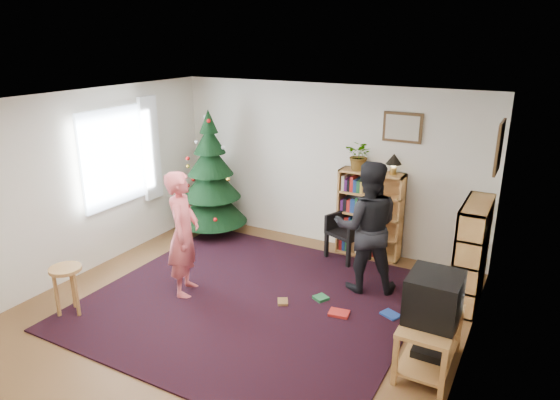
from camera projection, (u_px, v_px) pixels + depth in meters
The scene contains 23 objects.
floor at pixel (239, 313), 5.99m from camera, with size 5.00×5.00×0.00m, color brown.
ceiling at pixel (233, 103), 5.20m from camera, with size 5.00×5.00×0.00m, color white.
wall_back at pixel (326, 166), 7.68m from camera, with size 5.00×0.02×2.50m, color silver.
wall_front at pixel (40, 322), 3.51m from camera, with size 5.00×0.02×2.50m, color silver.
wall_left at pixel (81, 184), 6.73m from camera, with size 0.02×5.00×2.50m, color silver.
wall_right at pixel (470, 261), 4.46m from camera, with size 0.02×5.00×2.50m, color silver.
rug at pixel (252, 301), 6.24m from camera, with size 3.80×3.60×0.02m, color black.
window_pane at pixel (114, 158), 7.14m from camera, with size 0.04×1.20×1.40m, color silver.
curtain at pixel (151, 149), 7.70m from camera, with size 0.06×0.35×1.60m, color white.
picture_back at pixel (402, 127), 6.91m from camera, with size 0.55×0.03×0.42m.
picture_right at pixel (500, 147), 5.71m from camera, with size 0.03×0.50×0.60m.
christmas_tree at pixel (211, 184), 8.11m from camera, with size 1.14×1.14×2.07m.
bookshelf_back at pixel (370, 213), 7.37m from camera, with size 0.95×0.30×1.30m.
bookshelf_right at pixel (471, 252), 6.04m from camera, with size 0.30×0.95×1.30m.
tv_stand at pixel (429, 339), 4.92m from camera, with size 0.50×0.89×0.55m.
crt_tv at pixel (434, 297), 4.77m from camera, with size 0.50×0.54×0.47m.
armchair at pixel (351, 225), 7.36m from camera, with size 0.66×0.68×0.93m.
stool at pixel (67, 278), 5.81m from camera, with size 0.37×0.37×0.61m.
person_standing at pixel (183, 234), 6.21m from camera, with size 0.59×0.39×1.62m, color #D55559.
person_by_chair at pixel (367, 227), 6.30m from camera, with size 0.84×0.65×1.72m, color black.
potted_plant at pixel (360, 155), 7.19m from camera, with size 0.39×0.34×0.44m, color gray.
table_lamp at pixel (394, 160), 6.96m from camera, with size 0.22×0.22×0.30m.
floor_clutter at pixel (352, 308), 6.01m from camera, with size 1.87×0.76×0.08m.
Camera 1 is at (2.95, -4.38, 3.17)m, focal length 32.00 mm.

